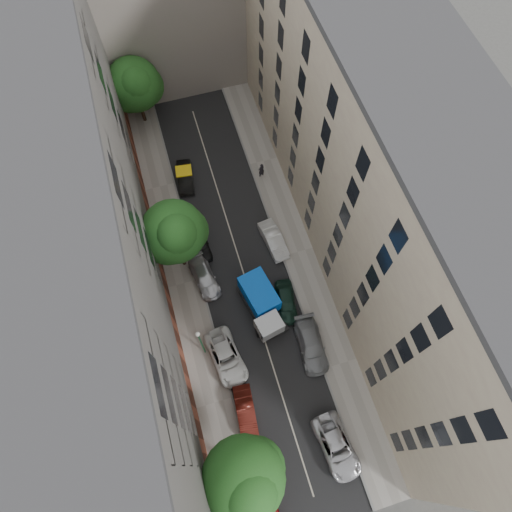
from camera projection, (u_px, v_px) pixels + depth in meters
name	position (u px, v px, depth m)	size (l,w,h in m)	color
ground	(242.00, 268.00, 42.58)	(120.00, 120.00, 0.00)	#4C4C49
road_surface	(242.00, 268.00, 42.58)	(8.00, 44.00, 0.02)	black
sidewalk_left	(184.00, 283.00, 41.85)	(3.00, 44.00, 0.15)	gray
sidewalk_right	(298.00, 252.00, 43.19)	(3.00, 44.00, 0.15)	gray
building_left	(88.00, 253.00, 32.18)	(8.00, 44.00, 20.00)	#54504E
building_right	(376.00, 178.00, 34.86)	(8.00, 44.00, 20.00)	#BFB195
tarp_truck	(262.00, 303.00, 39.57)	(3.33, 6.10, 2.64)	black
car_left_0	(265.00, 498.00, 33.87)	(1.78, 4.43, 1.51)	maroon
car_left_1	(246.00, 411.00, 36.55)	(1.44, 4.13, 1.36)	#4F160F
car_left_2	(226.00, 357.00, 38.34)	(2.40, 5.20, 1.45)	silver
car_left_3	(204.00, 277.00, 41.46)	(1.86, 4.58, 1.33)	#B6B5BA
car_left_4	(199.00, 242.00, 42.89)	(1.76, 4.36, 1.49)	black
car_left_5	(185.00, 177.00, 46.08)	(1.42, 4.08, 1.34)	black
car_right_0	(337.00, 447.00, 35.40)	(2.40, 5.21, 1.45)	#BCBCC1
car_right_1	(311.00, 345.00, 38.75)	(2.10, 5.16, 1.50)	gray
car_right_2	(286.00, 302.00, 40.42)	(1.68, 4.18, 1.43)	black
car_right_3	(274.00, 240.00, 43.02)	(1.52, 4.35, 1.43)	silver
tree_near	(245.00, 480.00, 29.51)	(5.75, 5.54, 9.14)	#382619
tree_mid	(175.00, 234.00, 37.09)	(5.60, 5.37, 9.12)	#382619
tree_far	(135.00, 86.00, 45.40)	(5.64, 5.41, 7.76)	#382619
lamp_post	(201.00, 341.00, 35.78)	(0.36, 0.36, 5.88)	#195930
pedestrian	(261.00, 170.00, 45.95)	(0.68, 0.45, 1.86)	black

